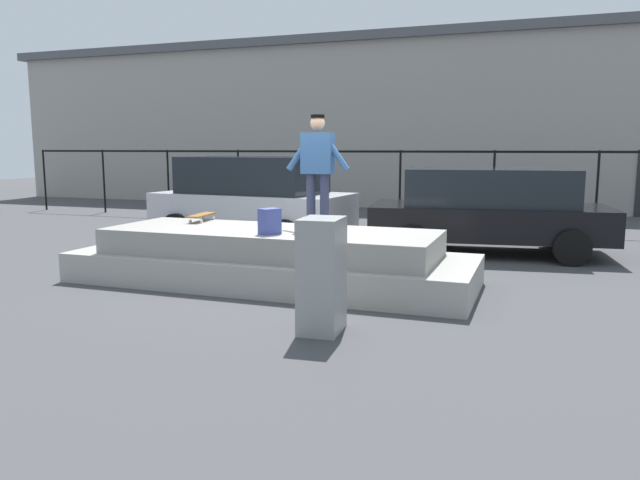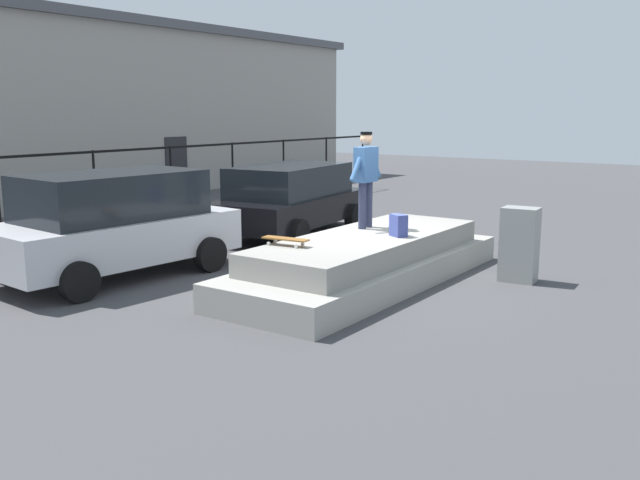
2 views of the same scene
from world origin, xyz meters
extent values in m
plane|color=#424244|center=(0.00, 0.00, 0.00)|extent=(60.00, 60.00, 0.00)
cube|color=#9E9B93|center=(-0.29, -0.38, 0.23)|extent=(6.14, 2.15, 0.45)
cube|color=gray|center=(-0.29, -0.38, 0.64)|extent=(5.03, 1.76, 0.37)
cylinder|color=#2D334C|center=(0.21, 0.04, 1.24)|extent=(0.14, 0.14, 0.83)
cylinder|color=#2D334C|center=(0.43, 0.04, 1.24)|extent=(0.14, 0.14, 0.83)
cube|color=#33598C|center=(0.32, 0.04, 1.97)|extent=(0.48, 0.25, 0.62)
cylinder|color=#33598C|center=(0.03, 0.04, 1.97)|extent=(0.44, 0.10, 0.56)
cylinder|color=#33598C|center=(0.61, 0.04, 1.97)|extent=(0.44, 0.10, 0.56)
sphere|color=tan|center=(0.32, 0.04, 2.41)|extent=(0.22, 0.22, 0.22)
cylinder|color=black|center=(0.32, 0.04, 2.51)|extent=(0.21, 0.21, 0.05)
cube|color=brown|center=(-1.81, 0.20, 0.93)|extent=(0.29, 0.79, 0.02)
cylinder|color=silver|center=(-1.88, -0.06, 0.85)|extent=(0.04, 0.06, 0.06)
cylinder|color=silver|center=(-1.69, -0.04, 0.85)|extent=(0.04, 0.06, 0.06)
cylinder|color=silver|center=(-1.94, 0.44, 0.85)|extent=(0.04, 0.06, 0.06)
cylinder|color=silver|center=(-1.74, 0.46, 0.85)|extent=(0.04, 0.06, 0.06)
cube|color=#3F4C99|center=(-0.08, -0.86, 1.01)|extent=(0.31, 0.34, 0.37)
cube|color=#B7B7BC|center=(-2.49, 3.51, 0.69)|extent=(4.44, 2.32, 0.74)
cube|color=black|center=(-2.49, 3.51, 1.46)|extent=(3.14, 1.98, 0.79)
cylinder|color=black|center=(-3.74, 4.63, 0.32)|extent=(0.66, 0.27, 0.64)
cylinder|color=black|center=(-3.90, 2.61, 0.32)|extent=(0.66, 0.27, 0.64)
cylinder|color=black|center=(-1.08, 4.42, 0.32)|extent=(0.66, 0.27, 0.64)
cylinder|color=black|center=(-1.24, 2.40, 0.32)|extent=(0.66, 0.27, 0.64)
cube|color=black|center=(2.59, 3.49, 0.63)|extent=(4.67, 2.52, 0.63)
cube|color=black|center=(2.59, 3.49, 1.30)|extent=(3.32, 2.12, 0.71)
cylinder|color=black|center=(1.10, 4.32, 0.32)|extent=(0.66, 0.30, 0.64)
cylinder|color=black|center=(1.35, 2.32, 0.32)|extent=(0.66, 0.30, 0.64)
cylinder|color=black|center=(3.84, 4.67, 0.32)|extent=(0.66, 0.30, 0.64)
cylinder|color=black|center=(4.09, 2.67, 0.32)|extent=(0.66, 0.30, 0.64)
cube|color=gray|center=(1.29, -2.47, 0.64)|extent=(0.49, 0.63, 1.28)
cylinder|color=black|center=(-12.00, 7.28, 1.00)|extent=(0.06, 0.06, 1.99)
cylinder|color=black|center=(-9.60, 7.28, 1.00)|extent=(0.06, 0.06, 1.99)
cylinder|color=black|center=(-7.20, 7.28, 1.00)|extent=(0.06, 0.06, 1.99)
cylinder|color=black|center=(-4.80, 7.28, 1.00)|extent=(0.06, 0.06, 1.99)
cylinder|color=black|center=(-2.40, 7.28, 1.00)|extent=(0.06, 0.06, 1.99)
cylinder|color=black|center=(0.00, 7.28, 1.00)|extent=(0.06, 0.06, 1.99)
cylinder|color=black|center=(2.40, 7.28, 1.00)|extent=(0.06, 0.06, 1.99)
cylinder|color=black|center=(4.80, 7.28, 1.00)|extent=(0.06, 0.06, 1.99)
cube|color=black|center=(0.00, 7.28, 1.95)|extent=(24.00, 0.04, 0.06)
cube|color=gray|center=(0.00, 15.28, 2.81)|extent=(33.48, 7.26, 5.61)
cube|color=#4C4C51|center=(0.00, 15.28, 5.76)|extent=(34.15, 7.63, 0.30)
camera|label=1|loc=(3.53, -8.72, 2.04)|focal=34.27mm
camera|label=2|loc=(-10.22, -6.36, 2.92)|focal=38.84mm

